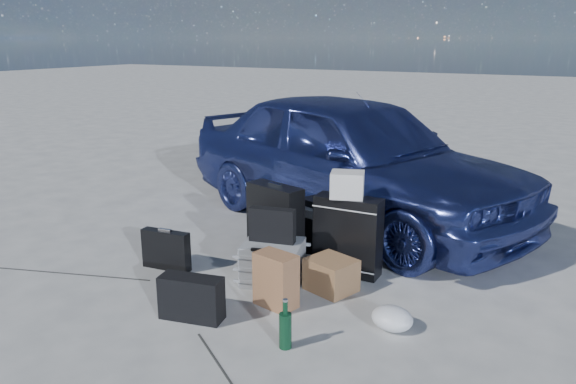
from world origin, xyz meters
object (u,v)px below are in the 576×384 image
object	(u,v)px
pelican_case	(273,262)
duffel_bag	(316,233)
suitcase_right	(348,236)
suitcase_left	(275,224)
cardboard_box	(331,275)
briefcase	(166,250)
car	(351,157)
green_bottle	(285,325)

from	to	relation	value
pelican_case	duffel_bag	xyz separation A→B (m)	(0.02, 0.76, 0.02)
suitcase_right	duffel_bag	world-z (taller)	suitcase_right
suitcase_left	cardboard_box	world-z (taller)	suitcase_left
briefcase	suitcase_left	xyz separation A→B (m)	(0.75, 0.61, 0.18)
pelican_case	cardboard_box	world-z (taller)	pelican_case
briefcase	suitcase_right	distance (m)	1.59
pelican_case	briefcase	size ratio (longest dim) A/B	1.07
car	suitcase_left	size ratio (longest dim) A/B	5.86
pelican_case	cardboard_box	size ratio (longest dim) A/B	1.35
car	briefcase	bearing A→B (deg)	177.18
pelican_case	suitcase_left	world-z (taller)	suitcase_left
briefcase	suitcase_right	xyz separation A→B (m)	(1.43, 0.68, 0.17)
cardboard_box	pelican_case	bearing A→B (deg)	-169.85
car	pelican_case	size ratio (longest dim) A/B	8.72
briefcase	suitcase_right	size ratio (longest dim) A/B	0.66
suitcase_left	pelican_case	bearing A→B (deg)	-46.57
suitcase_right	car	bearing A→B (deg)	110.57
suitcase_left	green_bottle	bearing A→B (deg)	-41.71
green_bottle	suitcase_right	bearing A→B (deg)	95.43
suitcase_left	suitcase_right	distance (m)	0.68
cardboard_box	green_bottle	distance (m)	0.95
suitcase_left	green_bottle	distance (m)	1.50
duffel_bag	green_bottle	xyz separation A→B (m)	(0.57, -1.61, -0.03)
pelican_case	suitcase_left	distance (m)	0.49
pelican_case	suitcase_right	size ratio (longest dim) A/B	0.70
pelican_case	briefcase	xyz separation A→B (m)	(-0.96, -0.21, 0.00)
pelican_case	green_bottle	bearing A→B (deg)	-71.30
briefcase	suitcase_right	world-z (taller)	suitcase_right
car	suitcase_left	xyz separation A→B (m)	(-0.12, -1.44, -0.35)
suitcase_right	cardboard_box	distance (m)	0.43
briefcase	green_bottle	bearing A→B (deg)	-28.50
briefcase	suitcase_left	bearing A→B (deg)	33.24
pelican_case	duffel_bag	world-z (taller)	duffel_bag
briefcase	suitcase_left	size ratio (longest dim) A/B	0.63
suitcase_right	duffel_bag	xyz separation A→B (m)	(-0.44, 0.29, -0.14)
car	cardboard_box	world-z (taller)	car
car	duffel_bag	size ratio (longest dim) A/B	5.34
green_bottle	cardboard_box	bearing A→B (deg)	96.10
suitcase_left	suitcase_right	bearing A→B (deg)	21.15
car	green_bottle	world-z (taller)	car
suitcase_right	green_bottle	size ratio (longest dim) A/B	2.05
duffel_bag	green_bottle	bearing A→B (deg)	-65.46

